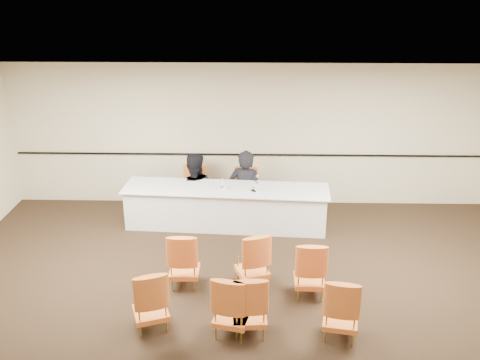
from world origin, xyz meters
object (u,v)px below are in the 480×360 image
aud_chair_extra (250,303)px  aud_chair_back_mid (232,304)px  panelist_second (194,195)px  aud_chair_front_right (310,268)px  panelist_main (246,195)px  aud_chair_front_left (184,259)px  panel_table (226,207)px  coffee_cup (256,188)px  microphone (254,184)px  aud_chair_back_left (150,299)px  water_bottle (223,184)px  aud_chair_front_mid (252,259)px  panelist_second_chair (194,191)px  aud_chair_back_right (341,307)px  drinking_glass (225,187)px  panelist_main_chair (246,192)px

aud_chair_extra → aud_chair_back_mid: bearing=-178.5°
panelist_second → aud_chair_extra: (1.18, -3.98, 0.11)m
aud_chair_back_mid → aud_chair_front_right: bearing=53.7°
panelist_main → aud_chair_front_right: (1.02, -2.96, 0.05)m
panelist_second → aud_chair_front_left: panelist_second is taller
panel_table → coffee_cup: coffee_cup is taller
microphone → aud_chair_back_left: (-1.43, -3.14, -0.46)m
panelist_main → microphone: (0.17, -0.69, 0.51)m
aud_chair_front_left → aud_chair_back_mid: bearing=-56.7°
water_bottle → aud_chair_front_mid: water_bottle is taller
panelist_second → aud_chair_front_mid: panelist_second is taller
panel_table → coffee_cup: (0.57, -0.11, 0.46)m
panelist_main → panelist_second_chair: size_ratio=2.00×
aud_chair_back_right → aud_chair_extra: (-1.24, 0.05, 0.00)m
panelist_main → water_bottle: size_ratio=8.73×
panel_table → aud_chair_front_left: (-0.55, -2.17, 0.08)m
drinking_glass → aud_chair_extra: aud_chair_extra is taller
microphone → aud_chair_extra: bearing=-65.4°
aud_chair_back_left → aud_chair_back_mid: bearing=-24.6°
water_bottle → coffee_cup: (0.63, -0.05, -0.04)m
panelist_second_chair → panelist_main_chair: bearing=0.0°
panelist_second → microphone: (1.24, -0.77, 0.57)m
panelist_main_chair → aud_chair_back_mid: bearing=-88.1°
aud_chair_back_mid → panelist_second_chair: bearing=116.8°
microphone → panelist_main: bearing=128.9°
aud_chair_front_right → aud_chair_back_left: 2.45m
coffee_cup → panelist_main_chair: bearing=106.5°
aud_chair_front_left → aud_chair_extra: size_ratio=1.00×
panelist_second → coffee_cup: size_ratio=14.17×
panelist_second_chair → drinking_glass: (0.69, -0.71, 0.37)m
panelist_main → aud_chair_back_left: (-1.27, -3.83, 0.05)m
panelist_second → drinking_glass: (0.69, -0.71, 0.48)m
panel_table → panelist_main: panelist_main is taller
panel_table → aud_chair_back_right: aud_chair_back_right is taller
aud_chair_back_left → aud_chair_back_mid: size_ratio=1.00×
microphone → aud_chair_front_right: bearing=-43.7°
panel_table → drinking_glass: bearing=-92.8°
panelist_second → aud_chair_front_mid: bearing=104.3°
panel_table → aud_chair_back_mid: 3.38m
coffee_cup → panel_table: bearing=168.8°
aud_chair_front_left → aud_chair_back_mid: (0.80, -1.20, 0.00)m
panel_table → panelist_second_chair: size_ratio=4.17×
panelist_main_chair → aud_chair_front_mid: 2.70m
microphone → drinking_glass: size_ratio=2.86×
panel_table → aud_chair_extra: bearing=-78.0°
panelist_second_chair → aud_chair_back_left: size_ratio=1.00×
aud_chair_front_mid → aud_chair_front_right: same height
panelist_second_chair → water_bottle: (0.64, -0.69, 0.43)m
aud_chair_extra → aud_chair_back_right: bearing=-6.6°
water_bottle → aud_chair_back_right: bearing=-61.9°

